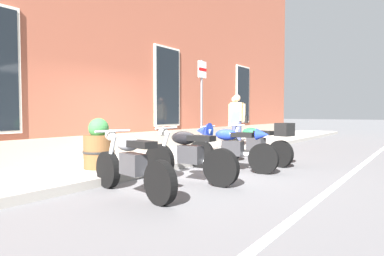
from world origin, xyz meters
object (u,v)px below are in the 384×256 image
Objects in this scene: motorcycle_grey_naked at (131,164)px; pedestrian_striped_shirt at (235,117)px; motorcycle_blue_sport at (227,145)px; pedestrian_tan_coat at (237,117)px; motorcycle_black_naked at (187,155)px; parking_sign at (202,94)px; motorcycle_green_touring at (258,142)px; barrel_planter at (99,147)px.

pedestrian_striped_shirt is (7.13, 2.05, 0.63)m from motorcycle_grey_naked.
motorcycle_blue_sport is 3.82m from pedestrian_tan_coat.
motorcycle_grey_naked is 1.00× the size of motorcycle_black_naked.
pedestrian_tan_coat reaches higher than pedestrian_striped_shirt.
motorcycle_black_naked is 0.80× the size of parking_sign.
parking_sign reaches higher than motorcycle_green_touring.
pedestrian_tan_coat is at bearing 24.59° from motorcycle_blue_sport.
barrel_planter is (0.75, 1.67, 0.10)m from motorcycle_grey_naked.
pedestrian_tan_coat is 1.07m from pedestrian_striped_shirt.
motorcycle_green_touring is 2.10× the size of barrel_planter.
motorcycle_grey_naked is 2.79m from motorcycle_blue_sport.
motorcycle_black_naked is 0.96× the size of motorcycle_blue_sport.
pedestrian_tan_coat is at bearing -147.69° from pedestrian_striped_shirt.
pedestrian_tan_coat is at bearing -2.04° from barrel_planter.
motorcycle_blue_sport is 0.83× the size of parking_sign.
motorcycle_grey_naked is at bearing -163.97° from pedestrian_striped_shirt.
motorcycle_green_touring is at bearing -143.33° from pedestrian_striped_shirt.
pedestrian_tan_coat is 1.71× the size of barrel_planter.
motorcycle_grey_naked is at bearing -114.17° from barrel_planter.
parking_sign is (3.95, 1.35, 1.29)m from motorcycle_grey_naked.
barrel_planter is at bearing 139.00° from motorcycle_blue_sport.
parking_sign reaches higher than motorcycle_blue_sport.
pedestrian_striped_shirt is (3.12, 2.33, 0.57)m from motorcycle_green_touring.
parking_sign is 3.43m from barrel_planter.
barrel_planter is at bearing 177.96° from pedestrian_tan_coat.
barrel_planter is at bearing 149.11° from motorcycle_green_touring.
pedestrian_striped_shirt is (4.34, 2.15, 0.55)m from motorcycle_blue_sport.
parking_sign is at bearing -176.82° from pedestrian_tan_coat.
motorcycle_black_naked is 0.96× the size of motorcycle_green_touring.
motorcycle_grey_naked is 0.80× the size of parking_sign.
motorcycle_black_naked is 5.22m from pedestrian_tan_coat.
parking_sign reaches higher than pedestrian_tan_coat.
pedestrian_tan_coat is 5.50m from barrel_planter.
pedestrian_striped_shirt is at bearing 16.03° from motorcycle_grey_naked.
motorcycle_green_touring is 3.79m from barrel_planter.
motorcycle_green_touring is (4.00, -0.28, 0.07)m from motorcycle_grey_naked.
barrel_planter reaches higher than motorcycle_grey_naked.
motorcycle_black_naked is 6.26m from pedestrian_striped_shirt.
parking_sign reaches higher than barrel_planter.
parking_sign is 2.53× the size of barrel_planter.
motorcycle_black_naked is 1.87m from barrel_planter.
motorcycle_grey_naked is 0.96× the size of motorcycle_blue_sport.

